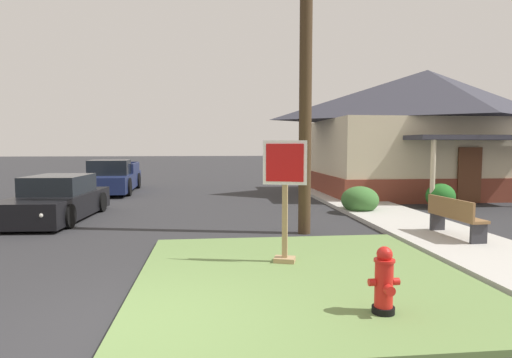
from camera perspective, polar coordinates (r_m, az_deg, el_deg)
ground_plane at (r=5.30m, az=-17.94°, el=-19.12°), size 160.00×160.00×0.00m
grass_corner_patch at (r=6.89m, az=6.31°, el=-12.95°), size 5.15×5.36×0.08m
sidewalk_strip at (r=12.03m, az=19.69°, el=-5.52°), size 2.20×16.91×0.12m
fire_hydrant at (r=5.45m, az=16.99°, el=-13.23°), size 0.38×0.34×0.82m
stop_sign at (r=7.28m, az=3.93°, el=-3.26°), size 0.73×0.38×2.12m
manhole_cover at (r=7.80m, az=-12.01°, el=-11.18°), size 0.70×0.70×0.02m
parked_sedan_black at (r=13.32m, az=-25.36°, el=-2.64°), size 2.02×4.41×1.25m
pickup_truck_navy at (r=19.96m, az=-18.88°, el=0.04°), size 2.17×5.41×1.48m
street_bench at (r=10.17m, az=25.32°, el=-4.48°), size 0.50×1.59×0.85m
utility_pole at (r=10.42m, az=6.82°, el=20.10°), size 1.87×0.30×9.38m
corner_house at (r=19.87m, az=22.07°, el=6.11°), size 9.79×8.00×5.37m
shrub_near_porch at (r=15.31m, az=23.75°, el=-2.14°), size 0.94×0.94×0.85m
shrub_by_curb at (r=13.48m, az=13.92°, el=-2.76°), size 1.16×1.16×0.85m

